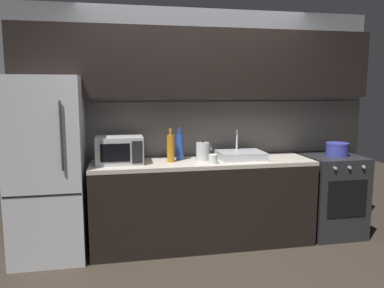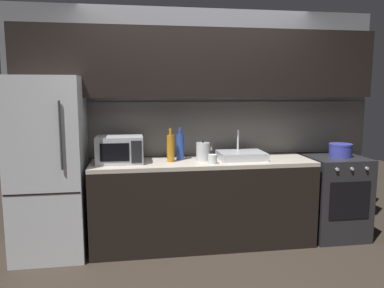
{
  "view_description": "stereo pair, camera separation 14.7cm",
  "coord_description": "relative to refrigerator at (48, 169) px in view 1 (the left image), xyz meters",
  "views": [
    {
      "loc": [
        -0.84,
        -2.81,
        1.62
      ],
      "look_at": [
        -0.12,
        0.9,
        1.08
      ],
      "focal_mm": 34.86,
      "sensor_mm": 36.0,
      "label": 1
    },
    {
      "loc": [
        -0.7,
        -2.84,
        1.62
      ],
      "look_at": [
        -0.12,
        0.9,
        1.08
      ],
      "focal_mm": 34.86,
      "sensor_mm": 36.0,
      "label": 2
    }
  ],
  "objects": [
    {
      "name": "oven_range",
      "position": [
        3.02,
        -0.0,
        -0.43
      ],
      "size": [
        0.6,
        0.62,
        0.9
      ],
      "color": "#232326",
      "rests_on": "ground"
    },
    {
      "name": "wine_bottle_blue",
      "position": [
        1.3,
        0.09,
        0.16
      ],
      "size": [
        0.08,
        0.08,
        0.34
      ],
      "color": "#234299",
      "rests_on": "counter_run"
    },
    {
      "name": "ground_plane",
      "position": [
        1.53,
        -0.9,
        -0.88
      ],
      "size": [
        10.0,
        10.0,
        0.0
      ],
      "primitive_type": "plane",
      "color": "#2D261E"
    },
    {
      "name": "counter_run",
      "position": [
        1.53,
        0.0,
        -0.43
      ],
      "size": [
        2.3,
        0.6,
        0.9
      ],
      "color": "black",
      "rests_on": "ground"
    },
    {
      "name": "back_wall",
      "position": [
        1.53,
        0.3,
        0.67
      ],
      "size": [
        4.04,
        0.44,
        2.5
      ],
      "color": "slate",
      "rests_on": "ground"
    },
    {
      "name": "mug_clear",
      "position": [
        1.59,
        -0.17,
        0.07
      ],
      "size": [
        0.09,
        0.09,
        0.09
      ],
      "primitive_type": "cylinder",
      "color": "silver",
      "rests_on": "counter_run"
    },
    {
      "name": "cooking_pot",
      "position": [
        3.06,
        0.0,
        0.09
      ],
      "size": [
        0.25,
        0.25,
        0.14
      ],
      "color": "#333899",
      "rests_on": "oven_range"
    },
    {
      "name": "microwave",
      "position": [
        0.68,
        0.02,
        0.16
      ],
      "size": [
        0.46,
        0.35,
        0.27
      ],
      "color": "#A8AAAF",
      "rests_on": "counter_run"
    },
    {
      "name": "wine_bottle_amber",
      "position": [
        1.19,
        -0.01,
        0.17
      ],
      "size": [
        0.08,
        0.08,
        0.35
      ],
      "color": "#B27019",
      "rests_on": "counter_run"
    },
    {
      "name": "refrigerator",
      "position": [
        0.0,
        0.0,
        0.0
      ],
      "size": [
        0.68,
        0.69,
        1.76
      ],
      "color": "#B7BABF",
      "rests_on": "ground"
    },
    {
      "name": "kettle",
      "position": [
        1.52,
        0.02,
        0.12
      ],
      "size": [
        0.17,
        0.14,
        0.21
      ],
      "color": "#B7BABF",
      "rests_on": "counter_run"
    },
    {
      "name": "sink_basin",
      "position": [
        1.94,
        0.03,
        0.06
      ],
      "size": [
        0.48,
        0.38,
        0.3
      ],
      "color": "#ADAFB5",
      "rests_on": "counter_run"
    }
  ]
}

